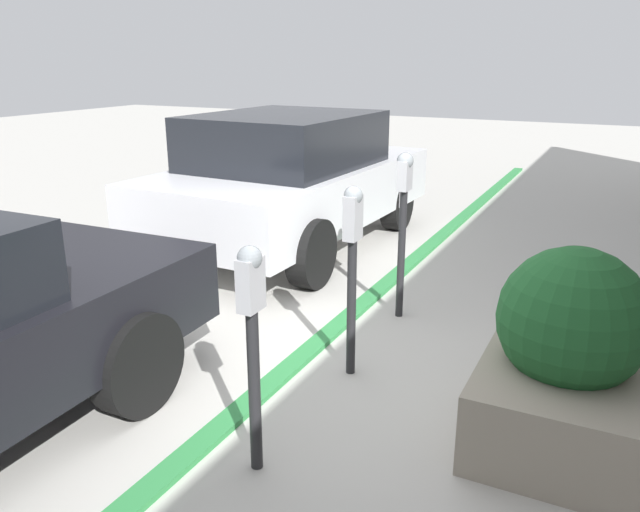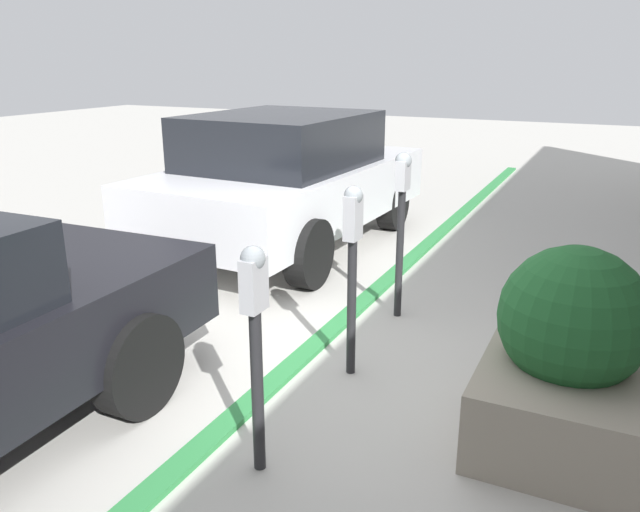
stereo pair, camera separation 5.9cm
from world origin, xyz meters
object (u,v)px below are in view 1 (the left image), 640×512
Objects in this scene: planter_box at (567,360)px; parked_car_middle at (291,178)px; parking_meter_nearest at (252,325)px; parking_meter_middle at (403,207)px; parking_meter_second at (352,251)px.

parked_car_middle is at bearing 50.66° from planter_box.
parking_meter_middle reaches higher than parking_meter_nearest.
planter_box is at bearing -96.34° from parking_meter_second.
parking_meter_nearest is 1.26m from parking_meter_second.
parking_meter_middle is 2.07m from planter_box.
parking_meter_nearest is 0.32× the size of parked_car_middle.
parking_meter_second is 3.33m from parked_car_middle.
parking_meter_second is at bearing 83.66° from planter_box.
planter_box is (-0.16, -1.47, -0.42)m from parking_meter_second.
parking_meter_middle reaches higher than parking_meter_second.
parking_meter_second is at bearing -141.12° from parked_car_middle.
parked_car_middle is at bearing 26.59° from parking_meter_nearest.
parking_meter_nearest is at bearing -179.58° from parking_meter_middle.
parked_car_middle is (3.93, 1.97, -0.04)m from parking_meter_nearest.
parking_meter_middle is at bearing 0.42° from parking_meter_nearest.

